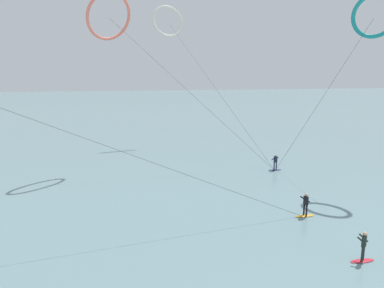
# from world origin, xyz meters

# --- Properties ---
(sea_water) EXTENTS (400.00, 200.00, 0.08)m
(sea_water) POSITION_xyz_m (0.00, 106.55, 0.04)
(sea_water) COLOR slate
(sea_water) RESTS_ON ground
(surfer_crimson) EXTENTS (1.40, 0.73, 1.70)m
(surfer_crimson) POSITION_xyz_m (7.40, 12.67, 0.82)
(surfer_crimson) COLOR red
(surfer_crimson) RESTS_ON ground
(surfer_amber) EXTENTS (1.40, 0.61, 1.70)m
(surfer_amber) POSITION_xyz_m (7.57, 18.84, 0.82)
(surfer_amber) COLOR orange
(surfer_amber) RESTS_ON ground
(surfer_navy) EXTENTS (1.40, 0.63, 1.70)m
(surfer_navy) POSITION_xyz_m (10.79, 30.40, 0.82)
(surfer_navy) COLOR navy
(surfer_navy) RESTS_ON ground
(kite_ivory) EXTENTS (10.67, 19.61, 19.38)m
(kite_ivory) POSITION_xyz_m (2.51, 48.76, 17.14)
(kite_ivory) COLOR silver
(kite_ivory) RESTS_ON ground
(kite_teal) EXTENTS (6.82, 7.57, 16.55)m
(kite_teal) POSITION_xyz_m (16.17, 24.54, 14.67)
(kite_teal) COLOR teal
(kite_teal) RESTS_ON ground
(kite_coral) EXTENTS (18.87, 7.07, 17.83)m
(kite_coral) POSITION_xyz_m (-5.42, 35.30, 15.52)
(kite_coral) COLOR #EA7260
(kite_coral) RESTS_ON ground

